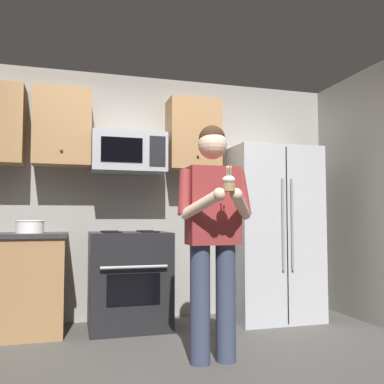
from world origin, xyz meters
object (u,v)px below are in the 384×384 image
(bowl_large_white, at_px, (30,226))
(person, at_px, (213,226))
(microwave, at_px, (129,153))
(refrigerator, at_px, (271,233))
(oven_range, at_px, (129,279))
(cupcake, at_px, (229,183))

(bowl_large_white, relative_size, person, 0.15)
(microwave, relative_size, refrigerator, 0.41)
(person, bearing_deg, oven_range, 112.18)
(microwave, distance_m, person, 1.54)
(oven_range, height_order, cupcake, cupcake)
(refrigerator, xyz_separation_m, bowl_large_white, (-2.42, 0.04, 0.08))
(refrigerator, relative_size, cupcake, 10.35)
(cupcake, bearing_deg, microwave, 106.38)
(cupcake, bearing_deg, refrigerator, 54.68)
(bowl_large_white, xyz_separation_m, cupcake, (1.39, -1.49, 0.31))
(microwave, distance_m, cupcake, 1.73)
(refrigerator, distance_m, person, 1.52)
(refrigerator, distance_m, bowl_large_white, 2.42)
(oven_range, relative_size, bowl_large_white, 3.63)
(oven_range, height_order, person, person)
(refrigerator, bearing_deg, cupcake, -125.32)
(refrigerator, xyz_separation_m, cupcake, (-1.03, -1.45, 0.39))
(bowl_large_white, bearing_deg, person, -39.92)
(bowl_large_white, xyz_separation_m, person, (1.39, -1.16, 0.01))
(person, bearing_deg, cupcake, -90.00)
(microwave, relative_size, person, 0.42)
(oven_range, height_order, bowl_large_white, bowl_large_white)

